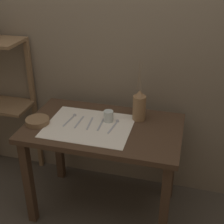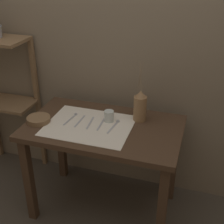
% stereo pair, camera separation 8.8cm
% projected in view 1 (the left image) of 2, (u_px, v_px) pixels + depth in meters
% --- Properties ---
extents(ground_plane, '(12.00, 12.00, 0.00)m').
position_uv_depth(ground_plane, '(104.00, 206.00, 2.59)').
color(ground_plane, '#473F35').
extents(stone_wall_back, '(7.00, 0.06, 2.40)m').
position_uv_depth(stone_wall_back, '(119.00, 50.00, 2.41)').
color(stone_wall_back, '#7A6B56').
rests_on(stone_wall_back, ground_plane).
extents(wooden_table, '(1.12, 0.67, 0.77)m').
position_uv_depth(wooden_table, '(103.00, 140.00, 2.29)').
color(wooden_table, '#422D1E').
rests_on(wooden_table, ground_plane).
extents(linen_cloth, '(0.61, 0.48, 0.00)m').
position_uv_depth(linen_cloth, '(89.00, 126.00, 2.23)').
color(linen_cloth, silver).
rests_on(linen_cloth, wooden_table).
extents(pitcher_with_flowers, '(0.09, 0.09, 0.45)m').
position_uv_depth(pitcher_with_flowers, '(139.00, 106.00, 2.26)').
color(pitcher_with_flowers, olive).
rests_on(pitcher_with_flowers, wooden_table).
extents(wooden_bowl, '(0.17, 0.17, 0.04)m').
position_uv_depth(wooden_bowl, '(38.00, 121.00, 2.25)').
color(wooden_bowl, brown).
rests_on(wooden_bowl, wooden_table).
extents(glass_tumbler_near, '(0.07, 0.07, 0.08)m').
position_uv_depth(glass_tumbler_near, '(108.00, 116.00, 2.26)').
color(glass_tumbler_near, silver).
rests_on(glass_tumbler_near, wooden_table).
extents(spoon_inner, '(0.04, 0.19, 0.02)m').
position_uv_depth(spoon_inner, '(72.00, 117.00, 2.33)').
color(spoon_inner, '#A8A8AD').
rests_on(spoon_inner, wooden_table).
extents(knife_center, '(0.02, 0.18, 0.00)m').
position_uv_depth(knife_center, '(79.00, 122.00, 2.27)').
color(knife_center, '#A8A8AD').
rests_on(knife_center, wooden_table).
extents(fork_inner, '(0.03, 0.18, 0.00)m').
position_uv_depth(fork_inner, '(90.00, 123.00, 2.25)').
color(fork_inner, '#A8A8AD').
rests_on(fork_inner, wooden_table).
extents(fork_outer, '(0.02, 0.18, 0.00)m').
position_uv_depth(fork_outer, '(101.00, 124.00, 2.24)').
color(fork_outer, '#A8A8AD').
rests_on(fork_outer, wooden_table).
extents(spoon_outer, '(0.04, 0.19, 0.02)m').
position_uv_depth(spoon_outer, '(116.00, 123.00, 2.25)').
color(spoon_outer, '#A8A8AD').
rests_on(spoon_outer, wooden_table).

